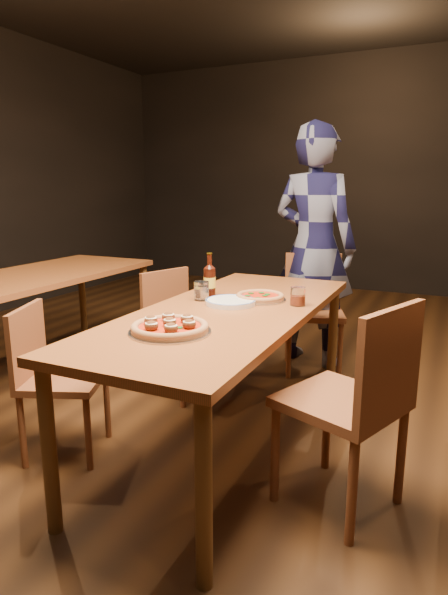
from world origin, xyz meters
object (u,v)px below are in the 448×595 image
at_px(amber_glass, 298,296).
at_px(diner, 314,247).
at_px(chair_end, 314,312).
at_px(table_main, 228,322).
at_px(chair_main_e, 341,400).
at_px(chair_main_nw, 64,378).
at_px(table_left, 28,285).
at_px(water_glass, 201,291).
at_px(chair_main_sw, 184,331).
at_px(pizza_meatball, 170,327).
at_px(pizza_margherita, 260,297).
at_px(beer_bottle, 210,281).
at_px(plate_stack, 231,302).

relative_size(amber_glass, diner, 0.05).
bearing_deg(chair_end, table_main, -114.74).
bearing_deg(chair_main_e, chair_end, -139.58).
bearing_deg(diner, chair_main_nw, 80.07).
distance_m(table_left, chair_main_e, 2.42).
xyz_separation_m(water_glass, diner, (0.27, 1.35, 0.11)).
height_order(chair_end, amber_glass, chair_end).
distance_m(table_main, table_left, 1.73).
relative_size(chair_main_sw, amber_glass, 8.68).
xyz_separation_m(chair_main_nw, chair_main_e, (1.37, 0.17, 0.07)).
xyz_separation_m(chair_main_nw, chair_end, (0.84, 1.71, 0.04)).
bearing_deg(chair_main_e, table_main, -90.98).
bearing_deg(pizza_meatball, chair_main_e, 17.47).
bearing_deg(table_left, pizza_margherita, -1.22).
height_order(chair_main_sw, amber_glass, chair_main_sw).
bearing_deg(beer_bottle, table_left, 177.27).
bearing_deg(table_main, pizza_margherita, 74.07).
relative_size(beer_bottle, amber_glass, 2.47).
relative_size(chair_main_nw, chair_end, 0.90).
bearing_deg(chair_main_e, chair_main_sw, -101.22).
distance_m(table_main, diner, 1.49).
bearing_deg(pizza_meatball, table_main, 83.84).
distance_m(table_left, chair_main_sw, 1.20).
bearing_deg(chair_main_sw, chair_main_nw, -171.53).
distance_m(chair_main_nw, pizza_meatball, 0.76).
distance_m(pizza_margherita, diner, 1.22).
bearing_deg(chair_main_e, plate_stack, -96.89).
distance_m(chair_main_sw, pizza_margherita, 0.75).
bearing_deg(diner, beer_bottle, 89.76).
height_order(table_main, beer_bottle, beer_bottle).
bearing_deg(chair_main_nw, table_main, -80.71).
relative_size(chair_main_e, plate_stack, 3.59).
bearing_deg(diner, chair_main_sw, 70.49).
distance_m(table_main, water_glass, 0.28).
distance_m(plate_stack, water_glass, 0.19).
bearing_deg(amber_glass, chair_main_sw, 162.15).
bearing_deg(plate_stack, water_glass, 172.18).
bearing_deg(plate_stack, chair_main_nw, -142.15).
bearing_deg(chair_main_sw, table_main, -113.47).
distance_m(pizza_meatball, plate_stack, 0.59).
height_order(pizza_meatball, amber_glass, amber_glass).
xyz_separation_m(plate_stack, amber_glass, (0.33, 0.13, 0.04)).
height_order(table_main, water_glass, water_glass).
height_order(chair_main_nw, chair_main_e, chair_main_e).
bearing_deg(pizza_meatball, pizza_margherita, 80.35).
relative_size(table_main, chair_main_e, 2.08).
xyz_separation_m(chair_main_e, water_glass, (-0.87, 0.39, 0.32)).
relative_size(table_left, chair_main_sw, 2.34).
bearing_deg(chair_main_nw, diner, -43.90).
bearing_deg(table_main, diner, 88.11).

